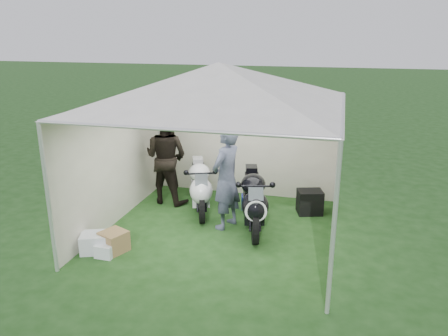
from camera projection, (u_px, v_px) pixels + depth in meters
The scene contains 11 objects.
ground at pixel (219, 230), 7.97m from camera, with size 80.00×80.00×0.00m, color #183C12.
canopy_tent at pixel (219, 88), 7.23m from camera, with size 5.66×5.66×3.00m.
motorcycle_white at pixel (200, 186), 8.70m from camera, with size 0.94×1.87×0.96m.
motorcycle_black at pixel (254, 199), 7.91m from camera, with size 0.80×2.02×1.01m.
paddock_stand at pixel (251, 202), 8.93m from camera, with size 0.38×0.24×0.28m, color #2026C6.
person_dark_jacket at pixel (166, 157), 9.05m from camera, with size 0.95×0.74×1.96m, color black.
person_blue_jacket at pixel (226, 178), 7.85m from camera, with size 0.70×0.46×1.91m, color slate.
equipment_box at pixel (310, 202), 8.66m from camera, with size 0.48×0.38×0.48m, color black.
crate_0 at pixel (96, 243), 7.17m from camera, with size 0.47×0.37×0.31m, color silver.
crate_1 at pixel (114, 241), 7.18m from camera, with size 0.38×0.38×0.34m, color olive.
crate_2 at pixel (105, 250), 7.02m from camera, with size 0.29×0.24×0.22m, color silver.
Camera 1 is at (1.96, -7.00, 3.47)m, focal length 35.00 mm.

